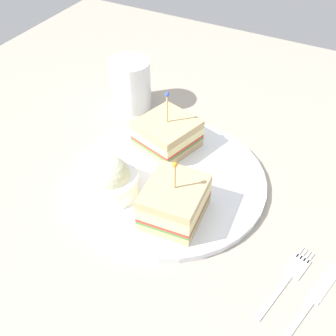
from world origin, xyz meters
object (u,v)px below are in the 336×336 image
Objects in this scene: sandwich_half_front at (167,134)px; coleslaw_bowl at (110,180)px; plate at (168,180)px; fork at (291,275)px; sandwich_half_back at (174,202)px; knife at (317,294)px; drink_glass at (131,87)px.

coleslaw_bowl is (2.34, 13.17, -0.20)cm from sandwich_half_front.
fork is at bearing 160.81° from plate.
plate is 8.25cm from sandwich_half_back.
plate is 2.85× the size of sandwich_half_front.
sandwich_half_front is 1.07× the size of sandwich_half_back.
plate is at bearing -133.49° from coleslaw_bowl.
sandwich_half_front reaches higher than plate.
fork is (-21.40, 7.45, -0.34)cm from plate.
fork is 3.76cm from knife.
drink_glass is 0.73× the size of knife.
drink_glass is (12.30, -8.66, 0.54)cm from sandwich_half_front.
coleslaw_bowl is at bearing 114.52° from drink_glass.
sandwich_half_front is 32.75cm from knife.
fork is at bearing 177.88° from coleslaw_bowl.
plate is at bearing -19.19° from fork.
coleslaw_bowl is 0.65× the size of fork.
drink_glass is (20.38, -21.65, 0.30)cm from sandwich_half_back.
knife is (-41.03, 24.01, -3.86)cm from drink_glass.
plate is 26.42cm from knife.
knife is (-31.07, 2.18, -3.12)cm from coleslaw_bowl.
sandwich_half_front is at bearing 144.85° from drink_glass.
sandwich_half_back is at bearing -4.02° from fork.
plate is at bearing 119.13° from sandwich_half_front.
coleslaw_bowl is 0.90× the size of drink_glass.
sandwich_half_front reaches higher than fork.
sandwich_half_back is 0.77× the size of fork.
plate is at bearing -19.01° from knife.
sandwich_half_front is at bearing -60.87° from plate.
drink_glass reaches higher than fork.
drink_glass is at bearing -46.73° from sandwich_half_back.
knife is at bearing 162.06° from fork.
plate is 22.66cm from fork.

